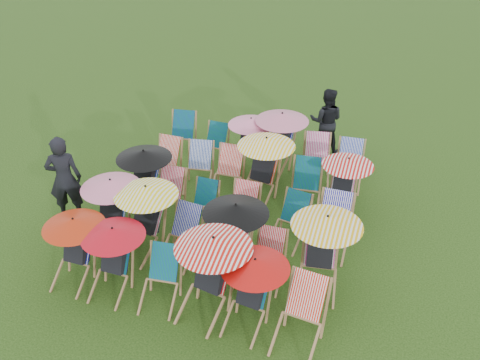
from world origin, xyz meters
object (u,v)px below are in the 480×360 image
(person_left, at_px, (64,179))
(person_rear, at_px, (326,121))
(deckchair_5, at_px, (300,317))
(deckchair_0, at_px, (73,249))
(deckchair_29, at_px, (349,165))

(person_left, bearing_deg, person_rear, -162.37)
(deckchair_5, xyz_separation_m, person_rear, (-0.81, 6.00, 0.31))
(deckchair_0, bearing_deg, person_rear, 61.95)
(deckchair_5, bearing_deg, person_left, 168.41)
(deckchair_29, height_order, person_left, person_left)
(deckchair_29, relative_size, person_rear, 0.58)
(deckchair_5, xyz_separation_m, deckchair_29, (-0.02, 4.70, -0.04))
(deckchair_0, distance_m, person_left, 1.95)
(deckchair_0, xyz_separation_m, deckchair_29, (3.96, 4.59, -0.18))
(deckchair_29, distance_m, person_left, 5.99)
(deckchair_29, height_order, person_rear, person_rear)
(deckchair_0, height_order, person_rear, person_rear)
(person_rear, bearing_deg, person_left, 38.86)
(deckchair_0, relative_size, person_rear, 0.76)
(deckchair_5, relative_size, person_left, 0.56)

